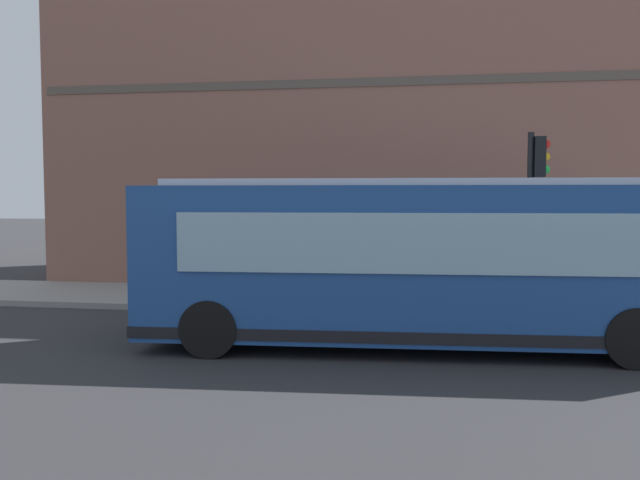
# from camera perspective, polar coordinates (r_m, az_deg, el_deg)

# --- Properties ---
(ground) EXTENTS (120.00, 120.00, 0.00)m
(ground) POSITION_cam_1_polar(r_m,az_deg,el_deg) (13.00, 1.29, -8.55)
(ground) COLOR #2D2D30
(sidewalk_curb) EXTENTS (3.69, 40.00, 0.15)m
(sidewalk_curb) POSITION_cam_1_polar(r_m,az_deg,el_deg) (17.32, 3.37, -5.18)
(sidewalk_curb) COLOR gray
(sidewalk_curb) RESTS_ON ground
(building_corner) EXTENTS (8.06, 19.73, 10.77)m
(building_corner) POSITION_cam_1_polar(r_m,az_deg,el_deg) (23.08, 4.97, 10.26)
(building_corner) COLOR #8C5B4C
(building_corner) RESTS_ON ground
(city_bus_nearside) EXTENTS (3.12, 10.17, 3.07)m
(city_bus_nearside) POSITION_cam_1_polar(r_m,az_deg,el_deg) (12.33, 8.32, -1.95)
(city_bus_nearside) COLOR #1E478C
(city_bus_nearside) RESTS_ON ground
(traffic_light_near_corner) EXTENTS (0.32, 0.49, 4.04)m
(traffic_light_near_corner) POSITION_cam_1_polar(r_m,az_deg,el_deg) (15.80, 17.84, 4.28)
(traffic_light_near_corner) COLOR black
(traffic_light_near_corner) RESTS_ON sidewalk_curb
(fire_hydrant) EXTENTS (0.35, 0.35, 0.74)m
(fire_hydrant) POSITION_cam_1_polar(r_m,az_deg,el_deg) (18.44, 22.07, -3.53)
(fire_hydrant) COLOR gold
(fire_hydrant) RESTS_ON sidewalk_curb
(pedestrian_walking_along_curb) EXTENTS (0.32, 0.32, 1.54)m
(pedestrian_walking_along_curb) POSITION_cam_1_polar(r_m,az_deg,el_deg) (15.95, 3.77, -2.52)
(pedestrian_walking_along_curb) COLOR silver
(pedestrian_walking_along_curb) RESTS_ON sidewalk_curb
(newspaper_vending_box) EXTENTS (0.44, 0.43, 0.90)m
(newspaper_vending_box) POSITION_cam_1_polar(r_m,az_deg,el_deg) (17.73, 10.78, -3.31)
(newspaper_vending_box) COLOR #263F99
(newspaper_vending_box) RESTS_ON sidewalk_curb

